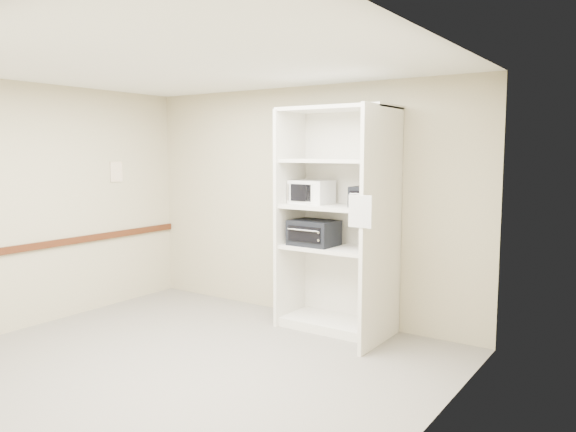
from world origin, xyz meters
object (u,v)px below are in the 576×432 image
Objects in this scene: shelving_unit at (341,228)px; microwave at (312,192)px; toaster_oven_lower at (314,233)px; toaster_oven_upper at (370,197)px.

shelving_unit is 0.54m from microwave.
toaster_oven_lower is at bearing -42.84° from microwave.
shelving_unit is at bearing -2.99° from microwave.
microwave is at bearing 174.91° from shelving_unit.
shelving_unit reaches higher than toaster_oven_lower.
microwave is 1.16× the size of toaster_oven_upper.
shelving_unit is 0.48m from toaster_oven_upper.
toaster_oven_lower is at bearing -170.24° from shelving_unit.
toaster_oven_upper is 0.77m from toaster_oven_lower.
toaster_oven_lower is (0.09, -0.09, -0.44)m from microwave.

